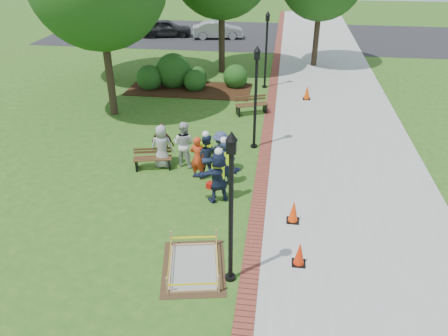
# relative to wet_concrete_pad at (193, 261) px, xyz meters

# --- Properties ---
(ground) EXTENTS (100.00, 100.00, 0.00)m
(ground) POSITION_rel_wet_concrete_pad_xyz_m (-0.21, 2.71, -0.23)
(ground) COLOR #285116
(ground) RESTS_ON ground
(sidewalk) EXTENTS (6.00, 60.00, 0.02)m
(sidewalk) POSITION_rel_wet_concrete_pad_xyz_m (4.79, 12.71, -0.22)
(sidewalk) COLOR #9E9E99
(sidewalk) RESTS_ON ground
(brick_edging) EXTENTS (0.50, 60.00, 0.03)m
(brick_edging) POSITION_rel_wet_concrete_pad_xyz_m (1.54, 12.71, -0.22)
(brick_edging) COLOR maroon
(brick_edging) RESTS_ON ground
(mulch_bed) EXTENTS (7.00, 3.00, 0.05)m
(mulch_bed) POSITION_rel_wet_concrete_pad_xyz_m (-3.21, 14.71, -0.21)
(mulch_bed) COLOR #381E0F
(mulch_bed) RESTS_ON ground
(parking_lot) EXTENTS (36.00, 12.00, 0.01)m
(parking_lot) POSITION_rel_wet_concrete_pad_xyz_m (-0.21, 29.71, -0.23)
(parking_lot) COLOR black
(parking_lot) RESTS_ON ground
(wet_concrete_pad) EXTENTS (2.10, 2.58, 0.55)m
(wet_concrete_pad) POSITION_rel_wet_concrete_pad_xyz_m (0.00, 0.00, 0.00)
(wet_concrete_pad) COLOR #47331E
(wet_concrete_pad) RESTS_ON ground
(bench_near) EXTENTS (1.51, 0.78, 0.78)m
(bench_near) POSITION_rel_wet_concrete_pad_xyz_m (-2.65, 5.32, 0.01)
(bench_near) COLOR brown
(bench_near) RESTS_ON ground
(bench_far) EXTENTS (1.70, 1.10, 0.88)m
(bench_far) POSITION_rel_wet_concrete_pad_xyz_m (0.63, 11.48, 0.05)
(bench_far) COLOR brown
(bench_far) RESTS_ON ground
(cone_front) EXTENTS (0.38, 0.38, 0.74)m
(cone_front) POSITION_rel_wet_concrete_pad_xyz_m (2.84, 0.54, 0.12)
(cone_front) COLOR black
(cone_front) RESTS_ON ground
(cone_back) EXTENTS (0.39, 0.39, 0.78)m
(cone_back) POSITION_rel_wet_concrete_pad_xyz_m (2.68, 2.53, 0.14)
(cone_back) COLOR black
(cone_back) RESTS_ON ground
(cone_far) EXTENTS (0.40, 0.40, 0.79)m
(cone_far) POSITION_rel_wet_concrete_pad_xyz_m (3.41, 13.98, 0.15)
(cone_far) COLOR black
(cone_far) RESTS_ON ground
(toolbox) EXTENTS (0.47, 0.35, 0.21)m
(toolbox) POSITION_rel_wet_concrete_pad_xyz_m (-0.16, 4.17, -0.13)
(toolbox) COLOR #A8130C
(toolbox) RESTS_ON ground
(lamp_near) EXTENTS (0.28, 0.28, 4.26)m
(lamp_near) POSITION_rel_wet_concrete_pad_xyz_m (1.04, -0.29, 2.25)
(lamp_near) COLOR black
(lamp_near) RESTS_ON ground
(lamp_mid) EXTENTS (0.28, 0.28, 4.26)m
(lamp_mid) POSITION_rel_wet_concrete_pad_xyz_m (1.04, 7.71, 2.25)
(lamp_mid) COLOR black
(lamp_mid) RESTS_ON ground
(lamp_far) EXTENTS (0.28, 0.28, 4.26)m
(lamp_far) POSITION_rel_wet_concrete_pad_xyz_m (1.04, 15.71, 2.25)
(lamp_far) COLOR black
(lamp_far) RESTS_ON ground
(shrub_a) EXTENTS (1.48, 1.48, 1.48)m
(shrub_a) POSITION_rel_wet_concrete_pad_xyz_m (-5.50, 14.58, -0.23)
(shrub_a) COLOR #194112
(shrub_a) RESTS_ON ground
(shrub_b) EXTENTS (2.05, 2.05, 2.05)m
(shrub_b) POSITION_rel_wet_concrete_pad_xyz_m (-4.25, 15.29, -0.23)
(shrub_b) COLOR #194112
(shrub_b) RESTS_ON ground
(shrub_c) EXTENTS (1.26, 1.26, 1.26)m
(shrub_c) POSITION_rel_wet_concrete_pad_xyz_m (-2.87, 14.70, -0.23)
(shrub_c) COLOR #194112
(shrub_c) RESTS_ON ground
(shrub_d) EXTENTS (1.41, 1.41, 1.41)m
(shrub_d) POSITION_rel_wet_concrete_pad_xyz_m (-0.65, 15.60, -0.23)
(shrub_d) COLOR #194112
(shrub_d) RESTS_ON ground
(shrub_e) EXTENTS (1.09, 1.09, 1.09)m
(shrub_e) POSITION_rel_wet_concrete_pad_xyz_m (-2.96, 15.96, -0.23)
(shrub_e) COLOR #194112
(shrub_e) RESTS_ON ground
(casual_person_a) EXTENTS (0.57, 0.40, 1.71)m
(casual_person_a) POSITION_rel_wet_concrete_pad_xyz_m (-2.32, 5.54, 0.62)
(casual_person_a) COLOR #949494
(casual_person_a) RESTS_ON ground
(casual_person_b) EXTENTS (0.60, 0.47, 1.67)m
(casual_person_b) POSITION_rel_wet_concrete_pad_xyz_m (-0.80, 4.85, 0.60)
(casual_person_b) COLOR red
(casual_person_b) RESTS_ON ground
(casual_person_c) EXTENTS (0.66, 0.52, 1.81)m
(casual_person_c) POSITION_rel_wet_concrete_pad_xyz_m (-1.51, 5.75, 0.67)
(casual_person_c) COLOR silver
(casual_person_c) RESTS_ON ground
(casual_person_d) EXTENTS (0.60, 0.47, 1.65)m
(casual_person_d) POSITION_rel_wet_concrete_pad_xyz_m (-2.37, 5.87, 0.59)
(casual_person_d) COLOR brown
(casual_person_d) RESTS_ON ground
(casual_person_e) EXTENTS (0.55, 0.37, 1.66)m
(casual_person_e) POSITION_rel_wet_concrete_pad_xyz_m (-0.03, 5.40, 0.60)
(casual_person_e) COLOR #363D5F
(casual_person_e) RESTS_ON ground
(hivis_worker_a) EXTENTS (0.69, 0.58, 1.98)m
(hivis_worker_a) POSITION_rel_wet_concrete_pad_xyz_m (0.18, 3.44, 0.74)
(hivis_worker_a) COLOR #152439
(hivis_worker_a) RESTS_ON ground
(hivis_worker_b) EXTENTS (0.65, 0.62, 1.88)m
(hivis_worker_b) POSITION_rel_wet_concrete_pad_xyz_m (0.20, 4.51, 0.70)
(hivis_worker_b) COLOR #161F39
(hivis_worker_b) RESTS_ON ground
(hivis_worker_c) EXTENTS (0.56, 0.37, 1.84)m
(hivis_worker_c) POSITION_rel_wet_concrete_pad_xyz_m (-0.52, 5.00, 0.68)
(hivis_worker_c) COLOR #16243B
(hivis_worker_c) RESTS_ON ground
(parked_car_a) EXTENTS (3.11, 5.16, 1.57)m
(parked_car_a) POSITION_rel_wet_concrete_pad_xyz_m (-8.04, 28.23, -0.23)
(parked_car_a) COLOR black
(parked_car_a) RESTS_ON ground
(parked_car_b) EXTENTS (2.78, 4.89, 1.50)m
(parked_car_b) POSITION_rel_wet_concrete_pad_xyz_m (-3.58, 28.14, -0.23)
(parked_car_b) COLOR #A09FA4
(parked_car_b) RESTS_ON ground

